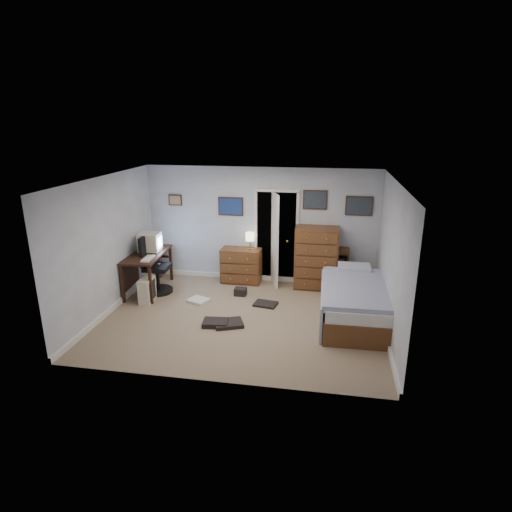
{
  "coord_description": "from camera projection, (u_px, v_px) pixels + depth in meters",
  "views": [
    {
      "loc": [
        1.45,
        -6.9,
        3.44
      ],
      "look_at": [
        0.2,
        0.3,
        1.1
      ],
      "focal_mm": 30.0,
      "sensor_mm": 36.0,
      "label": 1
    }
  ],
  "objects": [
    {
      "name": "floor",
      "position": [
        242.0,
        318.0,
        7.76
      ],
      "size": [
        5.0,
        4.0,
        0.02
      ],
      "primitive_type": "cube",
      "color": "#85715B",
      "rests_on": "ground"
    },
    {
      "name": "computer_desk",
      "position": [
        143.0,
        262.0,
        8.84
      ],
      "size": [
        0.74,
        1.45,
        0.81
      ],
      "rotation": [
        0.0,
        0.0,
        0.06
      ],
      "color": "black",
      "rests_on": "floor"
    },
    {
      "name": "crt_monitor",
      "position": [
        150.0,
        242.0,
        8.85
      ],
      "size": [
        0.44,
        0.42,
        0.39
      ],
      "rotation": [
        0.0,
        0.0,
        0.06
      ],
      "color": "beige",
      "rests_on": "computer_desk"
    },
    {
      "name": "keyboard",
      "position": [
        148.0,
        259.0,
        8.41
      ],
      "size": [
        0.19,
        0.44,
        0.03
      ],
      "primitive_type": "cube",
      "rotation": [
        0.0,
        0.0,
        0.06
      ],
      "color": "beige",
      "rests_on": "computer_desk"
    },
    {
      "name": "pc_tower",
      "position": [
        147.0,
        290.0,
        8.4
      ],
      "size": [
        0.25,
        0.47,
        0.49
      ],
      "rotation": [
        0.0,
        0.0,
        0.06
      ],
      "color": "beige",
      "rests_on": "floor"
    },
    {
      "name": "office_chair",
      "position": [
        154.0,
        271.0,
        8.8
      ],
      "size": [
        0.6,
        0.6,
        1.2
      ],
      "rotation": [
        0.0,
        0.0,
        0.04
      ],
      "color": "black",
      "rests_on": "floor"
    },
    {
      "name": "media_stack",
      "position": [
        158.0,
        261.0,
        9.7
      ],
      "size": [
        0.15,
        0.15,
        0.73
      ],
      "primitive_type": "cube",
      "rotation": [
        0.0,
        0.0,
        -0.02
      ],
      "color": "maroon",
      "rests_on": "floor"
    },
    {
      "name": "low_dresser",
      "position": [
        241.0,
        266.0,
        9.37
      ],
      "size": [
        0.87,
        0.46,
        0.76
      ],
      "primitive_type": "cube",
      "rotation": [
        0.0,
        0.0,
        -0.03
      ],
      "color": "brown",
      "rests_on": "floor"
    },
    {
      "name": "table_lamp",
      "position": [
        250.0,
        237.0,
        9.14
      ],
      "size": [
        0.2,
        0.2,
        0.37
      ],
      "rotation": [
        0.0,
        0.0,
        -0.03
      ],
      "color": "gold",
      "rests_on": "low_dresser"
    },
    {
      "name": "doorway",
      "position": [
        278.0,
        234.0,
        9.53
      ],
      "size": [
        0.96,
        1.12,
        2.05
      ],
      "color": "black",
      "rests_on": "floor"
    },
    {
      "name": "tall_dresser",
      "position": [
        316.0,
        258.0,
        9.0
      ],
      "size": [
        0.9,
        0.53,
        1.32
      ],
      "primitive_type": "cube",
      "rotation": [
        0.0,
        0.0,
        0.01
      ],
      "color": "brown",
      "rests_on": "floor"
    },
    {
      "name": "headboard_bookcase",
      "position": [
        325.0,
        266.0,
        9.13
      ],
      "size": [
        0.97,
        0.29,
        0.86
      ],
      "rotation": [
        0.0,
        0.0,
        0.05
      ],
      "color": "brown",
      "rests_on": "floor"
    },
    {
      "name": "bed",
      "position": [
        355.0,
        301.0,
        7.65
      ],
      "size": [
        1.23,
        2.25,
        0.73
      ],
      "rotation": [
        0.0,
        0.0,
        0.01
      ],
      "color": "brown",
      "rests_on": "floor"
    },
    {
      "name": "wall_posters",
      "position": [
        287.0,
        204.0,
        8.99
      ],
      "size": [
        4.38,
        0.04,
        0.6
      ],
      "color": "#331E11",
      "rests_on": "floor"
    },
    {
      "name": "floor_clutter",
      "position": [
        228.0,
        311.0,
        7.94
      ],
      "size": [
        1.81,
        1.72,
        0.15
      ],
      "rotation": [
        0.0,
        0.0,
        0.37
      ],
      "color": "black",
      "rests_on": "floor"
    }
  ]
}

